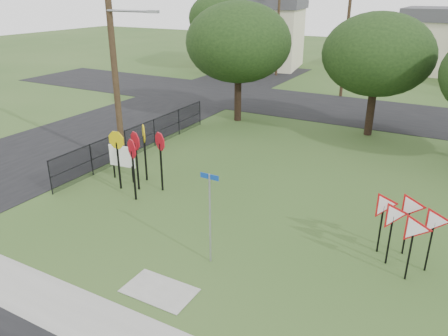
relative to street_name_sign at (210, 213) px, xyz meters
The scene contains 18 objects.
ground 1.82m from the street_name_sign, 138.45° to the left, with size 140.00×140.00×0.00m, color #2B491B.
sidewalk 4.13m from the street_name_sign, 97.86° to the right, with size 30.00×1.60×0.02m, color gray.
street_left 16.40m from the street_name_sign, 140.12° to the left, with size 8.00×50.00×0.02m, color black.
street_far 20.53m from the street_name_sign, 91.45° to the left, with size 60.00×8.00×0.02m, color black.
curb_pad 2.62m from the street_name_sign, 104.90° to the right, with size 2.00×1.20×0.02m, color gray.
street_name_sign is the anchor object (origin of this frame).
stop_sign_cluster 6.10m from the street_name_sign, 149.27° to the left, with size 2.40×2.24×2.55m.
yield_sign_cluster 5.79m from the street_name_sign, 27.84° to the left, with size 2.30×1.62×2.16m.
info_board 7.46m from the street_name_sign, 151.63° to the left, with size 1.27×0.19×1.59m.
utility_pole_main 9.85m from the street_name_sign, 147.42° to the left, with size 3.55×0.33×10.00m.
far_pole_a 24.76m from the street_name_sign, 95.88° to the left, with size 1.40×0.24×9.00m.
far_pole_c 32.35m from the street_name_sign, 109.05° to the left, with size 1.40×0.24×9.00m.
fence_run 10.57m from the street_name_sign, 140.43° to the left, with size 0.05×11.55×1.50m.
house_left 37.44m from the street_name_sign, 112.85° to the left, with size 10.58×8.88×7.20m.
house_mid 40.63m from the street_name_sign, 85.08° to the left, with size 8.40×8.40×6.20m.
tree_near_left 16.17m from the street_name_sign, 114.26° to the left, with size 6.40×6.40×7.27m.
tree_near_mid 15.79m from the street_name_sign, 84.52° to the left, with size 6.00×6.00×6.80m.
tree_far_left 34.82m from the street_name_sign, 118.47° to the left, with size 6.80×6.80×7.73m.
Camera 1 is at (6.41, -10.26, 7.80)m, focal length 35.00 mm.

